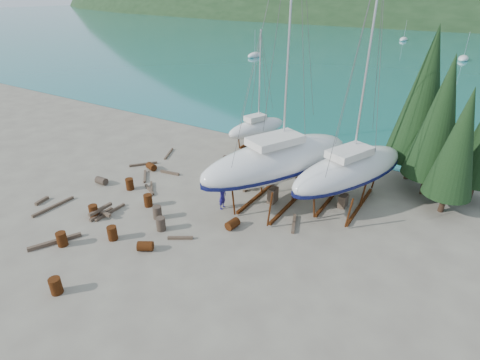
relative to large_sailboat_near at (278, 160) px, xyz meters
The scene contains 46 objects.
ground 7.38m from the large_sailboat_near, 123.92° to the right, with size 600.00×600.00×0.00m, color #6A6053.
bay_water 309.47m from the large_sailboat_near, 90.69° to the left, with size 700.00×700.00×0.00m, color #177772.
far_hill 314.47m from the large_sailboat_near, 90.68° to the left, with size 800.00×360.00×110.00m, color black.
far_house_left 195.14m from the large_sailboat_near, 109.07° to the left, with size 6.60×5.60×5.60m.
far_house_center 185.95m from the large_sailboat_near, 97.34° to the left, with size 6.60×5.60×5.60m.
cypress_near_right 11.20m from the large_sailboat_near, 36.30° to the left, with size 3.60×3.60×10.00m.
cypress_mid_right 11.32m from the large_sailboat_near, 23.36° to the left, with size 3.06×3.06×8.50m.
cypress_back_left 11.69m from the large_sailboat_near, 49.29° to the left, with size 4.14×4.14×11.50m.
moored_boat_left 64.10m from the large_sailboat_near, 121.80° to the left, with size 2.00×5.00×6.05m.
moored_boat_mid 74.74m from the large_sailboat_near, 85.20° to the left, with size 2.00×5.00×6.05m.
moored_boat_far 105.12m from the large_sailboat_near, 96.42° to the left, with size 2.00×5.00×6.05m.
large_sailboat_near is the anchor object (origin of this frame).
large_sailboat_far 4.83m from the large_sailboat_near, 24.02° to the left, with size 6.58×10.65×16.25m.
small_sailboat_shore 10.74m from the large_sailboat_near, 127.90° to the left, with size 4.18×6.84×10.46m.
worker 4.58m from the large_sailboat_near, 128.71° to the right, with size 0.67×0.44×1.84m, color navy.
drum_2 11.49m from the large_sailboat_near, behind, with size 0.58×0.58×0.88m, color #623510.
drum_3 14.45m from the large_sailboat_near, 124.60° to the right, with size 0.58×0.58×0.88m, color #623510.
drum_4 6.10m from the large_sailboat_near, 107.11° to the left, with size 0.58×0.58×0.88m, color #623510.
drum_5 8.87m from the large_sailboat_near, 129.67° to the right, with size 0.58×0.58×0.88m, color #2D2823.
drum_6 5.59m from the large_sailboat_near, 97.33° to the right, with size 0.58×0.58×0.88m, color #623510.
drum_7 15.27m from the large_sailboat_near, 108.79° to the right, with size 0.58×0.58×0.88m, color #623510.
drum_8 11.33m from the large_sailboat_near, 155.00° to the right, with size 0.58×0.58×0.88m, color #623510.
drum_9 7.88m from the large_sailboat_near, 152.02° to the left, with size 0.58×0.58×0.88m, color #2D2823.
drum_10 11.72m from the large_sailboat_near, 121.95° to the right, with size 0.58×0.58×0.88m, color #623510.
drum_11 6.89m from the large_sailboat_near, 142.61° to the left, with size 0.58×0.58×0.88m, color #2D2823.
drum_12 10.46m from the large_sailboat_near, 110.93° to the right, with size 0.58×0.58×0.88m, color #623510.
drum_13 12.81m from the large_sailboat_near, 136.28° to the right, with size 0.58×0.58×0.88m, color #623510.
drum_14 9.44m from the large_sailboat_near, 141.08° to the right, with size 0.58×0.58×0.88m, color #623510.
drum_15 13.82m from the large_sailboat_near, 157.16° to the right, with size 0.58×0.58×0.88m, color #2D2823.
drum_17 8.94m from the large_sailboat_near, 120.01° to the right, with size 0.58×0.58×0.88m, color #2D2823.
timber_1 4.59m from the large_sailboat_near, 44.05° to the right, with size 0.19×2.05×0.19m, color brown.
timber_2 12.73m from the large_sailboat_near, behind, with size 0.19×2.35×0.19m, color brown.
timber_4 9.98m from the large_sailboat_near, 154.95° to the right, with size 0.17×1.71×0.17m, color brown.
timber_6 4.52m from the large_sailboat_near, 120.68° to the left, with size 0.19×2.05×0.19m, color brown.
timber_7 8.50m from the large_sailboat_near, 109.24° to the right, with size 0.17×1.53×0.17m, color brown.
timber_8 9.79m from the large_sailboat_near, behind, with size 0.19×1.73×0.19m, color brown.
timber_9 7.46m from the large_sailboat_near, 141.09° to the left, with size 0.15×2.38×0.15m, color brown.
timber_11 9.89m from the large_sailboat_near, 156.02° to the right, with size 0.15×2.26×0.15m, color brown.
timber_12 11.94m from the large_sailboat_near, 137.63° to the right, with size 0.17×2.46×0.17m, color brown.
timber_13 16.97m from the large_sailboat_near, 145.83° to the right, with size 0.22×1.08×0.22m, color brown.
timber_14 15.88m from the large_sailboat_near, 142.90° to the right, with size 0.18×3.10×0.18m, color brown.
timber_15 12.62m from the large_sailboat_near, behind, with size 0.15×2.48×0.15m, color brown.
timber_16 14.94m from the large_sailboat_near, 126.11° to the right, with size 0.23×2.97×0.23m, color brown.
timber_17 11.25m from the large_sailboat_near, 166.12° to the right, with size 0.16×2.15×0.16m, color brown.
timber_pile_fore 12.41m from the large_sailboat_near, 136.58° to the right, with size 1.80×1.80×0.60m.
timber_pile_aft 3.76m from the large_sailboat_near, 169.70° to the left, with size 1.80×1.80×0.60m.
Camera 1 is at (14.11, -15.67, 13.45)m, focal length 28.00 mm.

